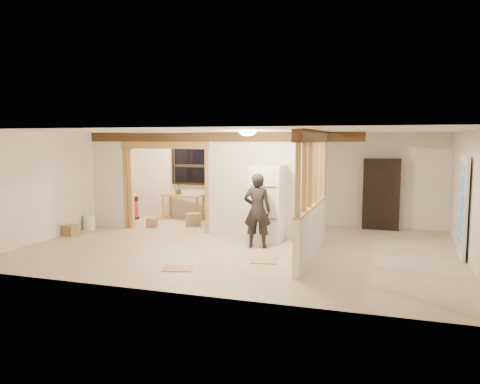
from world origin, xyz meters
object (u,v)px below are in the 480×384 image
(refrigerator, at_px, (267,203))
(woman, at_px, (257,210))
(bookshelf, at_px, (381,194))
(work_table, at_px, (183,207))
(shop_vac, at_px, (131,208))

(refrigerator, relative_size, woman, 1.08)
(woman, bearing_deg, bookshelf, -137.55)
(refrigerator, xyz_separation_m, work_table, (-3.04, 2.03, -0.51))
(woman, height_order, bookshelf, bookshelf)
(woman, height_order, work_table, woman)
(woman, relative_size, shop_vac, 2.41)
(refrigerator, bearing_deg, work_table, 146.34)
(refrigerator, relative_size, shop_vac, 2.61)
(woman, xyz_separation_m, work_table, (-3.02, 2.78, -0.44))
(shop_vac, bearing_deg, refrigerator, -19.56)
(woman, xyz_separation_m, bookshelf, (2.49, 2.99, 0.11))
(refrigerator, height_order, work_table, refrigerator)
(work_table, xyz_separation_m, bookshelf, (5.50, 0.21, 0.55))
(refrigerator, bearing_deg, woman, -91.86)
(woman, distance_m, bookshelf, 3.89)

